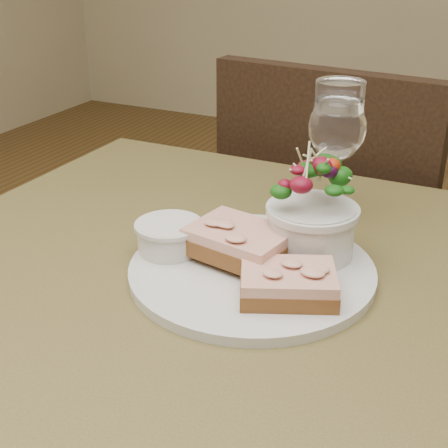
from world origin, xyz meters
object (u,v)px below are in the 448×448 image
at_px(sandwich_front, 288,283).
at_px(ramekin, 169,235).
at_px(sandwich_back, 240,241).
at_px(cafe_table, 213,353).
at_px(dinner_plate, 252,270).
at_px(wine_glass, 337,131).
at_px(salad_bowl, 313,208).
at_px(chair_far, 339,321).

relative_size(sandwich_front, ramekin, 1.61).
bearing_deg(sandwich_back, ramekin, -159.77).
bearing_deg(sandwich_front, cafe_table, 150.40).
height_order(dinner_plate, wine_glass, wine_glass).
bearing_deg(dinner_plate, salad_bowl, 49.31).
bearing_deg(dinner_plate, wine_glass, 80.28).
xyz_separation_m(sandwich_front, sandwich_back, (-0.08, 0.05, 0.01)).
distance_m(dinner_plate, wine_glass, 0.23).
xyz_separation_m(cafe_table, dinner_plate, (0.04, 0.03, 0.11)).
xyz_separation_m(cafe_table, salad_bowl, (0.09, 0.09, 0.17)).
height_order(cafe_table, salad_bowl, salad_bowl).
bearing_deg(cafe_table, wine_glass, 73.21).
bearing_deg(cafe_table, sandwich_back, 67.06).
bearing_deg(salad_bowl, dinner_plate, -130.69).
height_order(cafe_table, chair_far, chair_far).
height_order(sandwich_front, salad_bowl, salad_bowl).
distance_m(sandwich_back, wine_glass, 0.22).
relative_size(chair_far, salad_bowl, 7.09).
bearing_deg(sandwich_back, cafe_table, -102.76).
xyz_separation_m(cafe_table, ramekin, (-0.07, 0.02, 0.13)).
bearing_deg(sandwich_front, wine_glass, 72.57).
relative_size(sandwich_back, salad_bowl, 1.00).
bearing_deg(wine_glass, ramekin, -124.05).
bearing_deg(sandwich_front, chair_far, 75.04).
xyz_separation_m(dinner_plate, salad_bowl, (0.05, 0.06, 0.07)).
relative_size(sandwich_back, ramekin, 1.68).
distance_m(dinner_plate, sandwich_back, 0.04).
bearing_deg(salad_bowl, sandwich_front, -84.53).
relative_size(ramekin, wine_glass, 0.43).
height_order(chair_far, salad_bowl, chair_far).
bearing_deg(chair_far, dinner_plate, 99.85).
xyz_separation_m(ramekin, wine_glass, (0.14, 0.20, 0.09)).
relative_size(sandwich_front, wine_glass, 0.70).
relative_size(cafe_table, chair_far, 0.89).
distance_m(cafe_table, wine_glass, 0.33).
bearing_deg(dinner_plate, sandwich_front, -35.24).
distance_m(dinner_plate, ramekin, 0.11).
bearing_deg(ramekin, sandwich_back, 10.05).
bearing_deg(salad_bowl, ramekin, -156.70).
height_order(sandwich_front, wine_glass, wine_glass).
bearing_deg(chair_far, cafe_table, 96.53).
relative_size(dinner_plate, wine_glass, 1.62).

